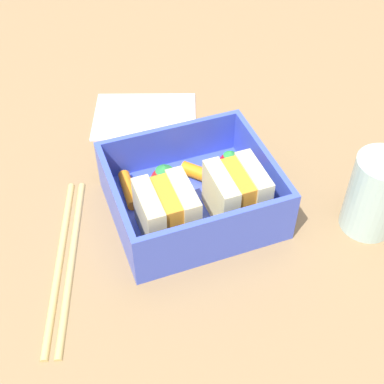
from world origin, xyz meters
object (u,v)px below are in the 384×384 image
object	(u,v)px
sandwich_left	(236,193)
carrot_stick_left	(129,190)
carrot_stick_far_left	(200,173)
folded_napkin	(147,115)
strawberry_left	(230,163)
sandwich_center_left	(167,212)
chopstick_pair	(65,259)
strawberry_far_left	(165,180)
drinking_glass	(375,194)

from	to	relation	value
sandwich_left	carrot_stick_left	distance (cm)	11.44
sandwich_left	carrot_stick_far_left	distance (cm)	6.39
sandwich_left	carrot_stick_left	size ratio (longest dim) A/B	1.14
folded_napkin	strawberry_left	bearing A→B (deg)	109.84
sandwich_center_left	carrot_stick_far_left	world-z (taller)	sandwich_center_left
carrot_stick_left	folded_napkin	bearing A→B (deg)	-113.91
carrot_stick_left	chopstick_pair	size ratio (longest dim) A/B	0.24
sandwich_center_left	carrot_stick_left	bearing A→B (deg)	-70.72
sandwich_left	sandwich_center_left	bearing A→B (deg)	0.00
carrot_stick_far_left	carrot_stick_left	size ratio (longest dim) A/B	0.83
strawberry_left	sandwich_center_left	bearing A→B (deg)	32.01
carrot_stick_left	strawberry_far_left	bearing A→B (deg)	164.16
sandwich_center_left	drinking_glass	xyz separation A→B (cm)	(-19.56, 5.15, 0.32)
sandwich_left	drinking_glass	size ratio (longest dim) A/B	0.65
sandwich_left	folded_napkin	xyz separation A→B (cm)	(3.34, -19.81, -3.74)
sandwich_left	drinking_glass	world-z (taller)	drinking_glass
strawberry_left	folded_napkin	size ratio (longest dim) A/B	0.24
strawberry_left	chopstick_pair	bearing A→B (deg)	14.26
sandwich_center_left	folded_napkin	xyz separation A→B (cm)	(-3.85, -19.81, -3.74)
sandwich_center_left	strawberry_far_left	distance (cm)	5.49
strawberry_left	drinking_glass	world-z (taller)	drinking_glass
chopstick_pair	drinking_glass	xyz separation A→B (cm)	(-29.67, 5.91, 3.91)
strawberry_left	strawberry_far_left	size ratio (longest dim) A/B	0.84
strawberry_left	drinking_glass	bearing A→B (deg)	134.52
sandwich_center_left	carrot_stick_left	xyz separation A→B (cm)	(2.17, -6.22, -2.12)
strawberry_left	carrot_stick_left	world-z (taller)	strawberry_left
chopstick_pair	carrot_stick_far_left	bearing A→B (deg)	-162.03
sandwich_left	chopstick_pair	world-z (taller)	sandwich_left
carrot_stick_left	drinking_glass	bearing A→B (deg)	152.39
strawberry_left	chopstick_pair	distance (cm)	19.82
sandwich_left	sandwich_center_left	world-z (taller)	same
chopstick_pair	drinking_glass	world-z (taller)	drinking_glass
chopstick_pair	folded_napkin	xyz separation A→B (cm)	(-13.96, -19.05, -0.15)
sandwich_left	carrot_stick_left	xyz separation A→B (cm)	(9.37, -6.22, -2.12)
strawberry_far_left	carrot_stick_left	bearing A→B (deg)	-15.84
chopstick_pair	strawberry_far_left	bearing A→B (deg)	-159.17
folded_napkin	carrot_stick_left	bearing A→B (deg)	66.09
sandwich_center_left	folded_napkin	size ratio (longest dim) A/B	0.44
drinking_glass	folded_napkin	size ratio (longest dim) A/B	0.67
sandwich_center_left	strawberry_far_left	xyz separation A→B (cm)	(-1.49, -5.18, -1.07)
strawberry_far_left	carrot_stick_left	world-z (taller)	strawberry_far_left
carrot_stick_left	sandwich_left	bearing A→B (deg)	146.43
carrot_stick_far_left	sandwich_left	bearing A→B (deg)	105.21
strawberry_far_left	folded_napkin	distance (cm)	15.06
chopstick_pair	strawberry_left	bearing A→B (deg)	-165.74
drinking_glass	sandwich_left	bearing A→B (deg)	-22.62
strawberry_left	chopstick_pair	size ratio (longest dim) A/B	0.15
carrot_stick_far_left	chopstick_pair	bearing A→B (deg)	17.97
strawberry_left	carrot_stick_far_left	xyz separation A→B (cm)	(3.38, -0.25, -0.63)
carrot_stick_left	folded_napkin	distance (cm)	14.96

